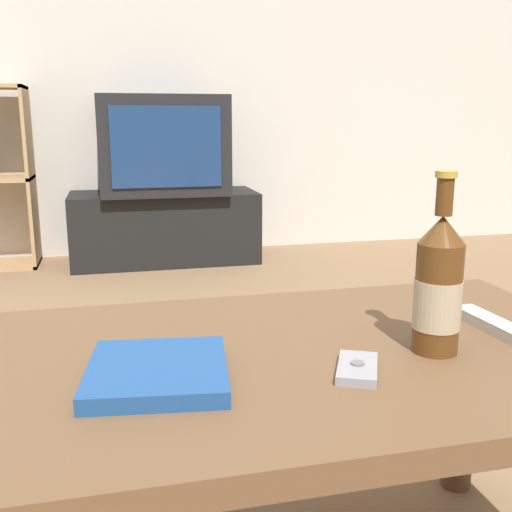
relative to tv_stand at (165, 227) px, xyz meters
name	(u,v)px	position (x,y,z in m)	size (l,w,h in m)	color
back_wall	(130,42)	(-0.15, 0.31, 1.09)	(8.00, 0.05, 2.60)	beige
coffee_table	(222,398)	(-0.15, -2.72, 0.21)	(1.33, 0.63, 0.48)	brown
tv_stand	(165,227)	(0.00, 0.00, 0.00)	(1.09, 0.46, 0.42)	black
television	(162,145)	(0.00, 0.00, 0.49)	(0.72, 0.58, 0.56)	black
beer_bottle	(438,287)	(0.19, -2.77, 0.38)	(0.07, 0.07, 0.29)	#563314
cell_phone	(357,368)	(0.04, -2.82, 0.28)	(0.10, 0.12, 0.02)	gray
remote_control	(492,324)	(0.34, -2.71, 0.29)	(0.05, 0.17, 0.02)	beige
table_book	(158,372)	(-0.25, -2.78, 0.29)	(0.22, 0.23, 0.02)	navy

